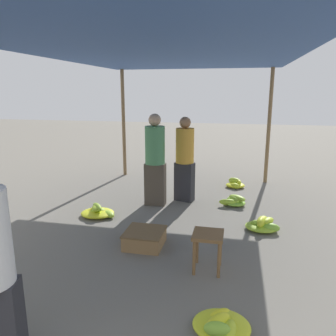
{
  "coord_description": "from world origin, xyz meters",
  "views": [
    {
      "loc": [
        1.0,
        -1.03,
        2.0
      ],
      "look_at": [
        0.0,
        3.66,
        0.87
      ],
      "focal_mm": 35.0,
      "sensor_mm": 36.0,
      "label": 1
    }
  ],
  "objects_px": {
    "banana_pile_right_1": "(263,225)",
    "shopper_walking_far": "(185,158)",
    "banana_pile_left_1": "(98,212)",
    "banana_pile_right_3": "(234,201)",
    "crate_near": "(145,238)",
    "shopper_walking_mid": "(155,159)",
    "banana_pile_right_0": "(236,184)",
    "stool": "(208,241)",
    "banana_pile_right_2": "(221,325)"
  },
  "relations": [
    {
      "from": "stool",
      "to": "shopper_walking_far",
      "type": "height_order",
      "value": "shopper_walking_far"
    },
    {
      "from": "banana_pile_right_2",
      "to": "stool",
      "type": "bearing_deg",
      "value": 102.21
    },
    {
      "from": "banana_pile_left_1",
      "to": "banana_pile_right_0",
      "type": "xyz_separation_m",
      "value": [
        2.2,
        2.16,
        0.0
      ]
    },
    {
      "from": "banana_pile_right_2",
      "to": "shopper_walking_mid",
      "type": "relative_size",
      "value": 0.31
    },
    {
      "from": "banana_pile_left_1",
      "to": "banana_pile_right_3",
      "type": "bearing_deg",
      "value": 24.56
    },
    {
      "from": "stool",
      "to": "banana_pile_right_2",
      "type": "relative_size",
      "value": 0.91
    },
    {
      "from": "banana_pile_right_0",
      "to": "banana_pile_right_3",
      "type": "xyz_separation_m",
      "value": [
        -0.03,
        -1.17,
        0.01
      ]
    },
    {
      "from": "banana_pile_right_3",
      "to": "crate_near",
      "type": "distance_m",
      "value": 2.17
    },
    {
      "from": "banana_pile_right_2",
      "to": "shopper_walking_far",
      "type": "bearing_deg",
      "value": 104.48
    },
    {
      "from": "banana_pile_right_1",
      "to": "crate_near",
      "type": "relative_size",
      "value": 0.97
    },
    {
      "from": "banana_pile_right_2",
      "to": "banana_pile_right_3",
      "type": "relative_size",
      "value": 1.01
    },
    {
      "from": "stool",
      "to": "banana_pile_right_2",
      "type": "xyz_separation_m",
      "value": [
        0.21,
        -0.98,
        -0.29
      ]
    },
    {
      "from": "banana_pile_right_3",
      "to": "shopper_walking_mid",
      "type": "distance_m",
      "value": 1.6
    },
    {
      "from": "stool",
      "to": "banana_pile_right_0",
      "type": "xyz_separation_m",
      "value": [
        0.29,
        3.46,
        -0.29
      ]
    },
    {
      "from": "banana_pile_left_1",
      "to": "crate_near",
      "type": "relative_size",
      "value": 1.24
    },
    {
      "from": "banana_pile_right_2",
      "to": "shopper_walking_far",
      "type": "xyz_separation_m",
      "value": [
        -0.86,
        3.35,
        0.74
      ]
    },
    {
      "from": "banana_pile_right_1",
      "to": "crate_near",
      "type": "height_order",
      "value": "banana_pile_right_1"
    },
    {
      "from": "banana_pile_right_1",
      "to": "shopper_walking_far",
      "type": "relative_size",
      "value": 0.31
    },
    {
      "from": "banana_pile_left_1",
      "to": "shopper_walking_mid",
      "type": "relative_size",
      "value": 0.38
    },
    {
      "from": "banana_pile_right_0",
      "to": "shopper_walking_far",
      "type": "distance_m",
      "value": 1.61
    },
    {
      "from": "crate_near",
      "to": "stool",
      "type": "bearing_deg",
      "value": -26.37
    },
    {
      "from": "stool",
      "to": "shopper_walking_far",
      "type": "xyz_separation_m",
      "value": [
        -0.65,
        2.37,
        0.45
      ]
    },
    {
      "from": "banana_pile_right_1",
      "to": "banana_pile_left_1",
      "type": "bearing_deg",
      "value": 179.49
    },
    {
      "from": "banana_pile_right_3",
      "to": "banana_pile_right_1",
      "type": "bearing_deg",
      "value": -66.75
    },
    {
      "from": "banana_pile_right_1",
      "to": "shopper_walking_far",
      "type": "bearing_deg",
      "value": 140.81
    },
    {
      "from": "banana_pile_left_1",
      "to": "banana_pile_right_1",
      "type": "height_order",
      "value": "banana_pile_left_1"
    },
    {
      "from": "banana_pile_right_2",
      "to": "crate_near",
      "type": "xyz_separation_m",
      "value": [
        -1.08,
        1.41,
        0.04
      ]
    },
    {
      "from": "banana_pile_left_1",
      "to": "banana_pile_right_3",
      "type": "relative_size",
      "value": 1.26
    },
    {
      "from": "banana_pile_right_0",
      "to": "banana_pile_right_3",
      "type": "height_order",
      "value": "banana_pile_right_0"
    },
    {
      "from": "banana_pile_left_1",
      "to": "shopper_walking_far",
      "type": "height_order",
      "value": "shopper_walking_far"
    },
    {
      "from": "stool",
      "to": "banana_pile_right_3",
      "type": "relative_size",
      "value": 0.91
    },
    {
      "from": "crate_near",
      "to": "shopper_walking_far",
      "type": "relative_size",
      "value": 0.32
    },
    {
      "from": "banana_pile_right_1",
      "to": "shopper_walking_far",
      "type": "distance_m",
      "value": 1.89
    },
    {
      "from": "stool",
      "to": "shopper_walking_mid",
      "type": "xyz_separation_m",
      "value": [
        -1.13,
        2.04,
        0.49
      ]
    },
    {
      "from": "crate_near",
      "to": "shopper_walking_far",
      "type": "distance_m",
      "value": 2.08
    },
    {
      "from": "banana_pile_right_0",
      "to": "crate_near",
      "type": "bearing_deg",
      "value": -110.86
    },
    {
      "from": "banana_pile_right_0",
      "to": "crate_near",
      "type": "distance_m",
      "value": 3.24
    },
    {
      "from": "banana_pile_left_1",
      "to": "banana_pile_right_2",
      "type": "distance_m",
      "value": 3.11
    },
    {
      "from": "crate_near",
      "to": "shopper_walking_far",
      "type": "height_order",
      "value": "shopper_walking_far"
    },
    {
      "from": "shopper_walking_far",
      "to": "banana_pile_right_3",
      "type": "bearing_deg",
      "value": -5.35
    },
    {
      "from": "banana_pile_right_2",
      "to": "shopper_walking_far",
      "type": "height_order",
      "value": "shopper_walking_far"
    },
    {
      "from": "banana_pile_right_0",
      "to": "crate_near",
      "type": "relative_size",
      "value": 0.96
    },
    {
      "from": "banana_pile_right_3",
      "to": "shopper_walking_mid",
      "type": "height_order",
      "value": "shopper_walking_mid"
    },
    {
      "from": "banana_pile_left_1",
      "to": "banana_pile_right_0",
      "type": "bearing_deg",
      "value": 44.54
    },
    {
      "from": "banana_pile_left_1",
      "to": "banana_pile_right_0",
      "type": "height_order",
      "value": "banana_pile_left_1"
    },
    {
      "from": "stool",
      "to": "banana_pile_right_1",
      "type": "distance_m",
      "value": 1.48
    },
    {
      "from": "banana_pile_right_1",
      "to": "shopper_walking_far",
      "type": "xyz_separation_m",
      "value": [
        -1.35,
        1.1,
        0.72
      ]
    },
    {
      "from": "banana_pile_right_3",
      "to": "shopper_walking_far",
      "type": "xyz_separation_m",
      "value": [
        -0.91,
        0.09,
        0.73
      ]
    },
    {
      "from": "crate_near",
      "to": "shopper_walking_mid",
      "type": "xyz_separation_m",
      "value": [
        -0.26,
        1.61,
        0.74
      ]
    },
    {
      "from": "banana_pile_right_2",
      "to": "shopper_walking_far",
      "type": "relative_size",
      "value": 0.32
    }
  ]
}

